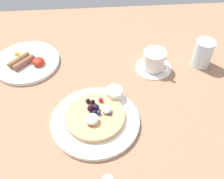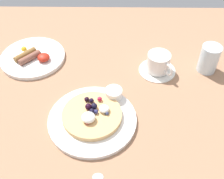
{
  "view_description": "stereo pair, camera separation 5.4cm",
  "coord_description": "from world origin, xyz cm",
  "views": [
    {
      "loc": [
        -2.43,
        -56.22,
        65.08
      ],
      "look_at": [
        2.18,
        2.43,
        4.0
      ],
      "focal_mm": 44.28,
      "sensor_mm": 36.0,
      "label": 1
    },
    {
      "loc": [
        2.94,
        -56.39,
        65.08
      ],
      "look_at": [
        2.18,
        2.43,
        4.0
      ],
      "focal_mm": 44.28,
      "sensor_mm": 36.0,
      "label": 2
    }
  ],
  "objects": [
    {
      "name": "coffee_cup",
      "position": [
        17.89,
        15.49,
        4.03
      ],
      "size": [
        8.12,
        10.07,
        6.42
      ],
      "color": "white",
      "rests_on": "coffee_saucer"
    },
    {
      "name": "breakfast_plate",
      "position": [
        -27.02,
        21.61,
        0.68
      ],
      "size": [
        23.23,
        23.23,
        1.37
      ],
      "primitive_type": "cylinder",
      "color": "white",
      "rests_on": "ground_plane"
    },
    {
      "name": "pancake_with_berries",
      "position": [
        -3.54,
        -6.25,
        2.42
      ],
      "size": [
        17.51,
        17.51,
        3.89
      ],
      "color": "tan",
      "rests_on": "pancake_plate"
    },
    {
      "name": "water_glass",
      "position": [
        34.96,
        16.54,
        4.92
      ],
      "size": [
        6.51,
        6.51,
        9.84
      ],
      "primitive_type": "cylinder",
      "color": "silver",
      "rests_on": "ground_plane"
    },
    {
      "name": "fried_breakfast",
      "position": [
        -27.25,
        20.89,
        2.33
      ],
      "size": [
        14.39,
        12.43,
        2.58
      ],
      "color": "brown",
      "rests_on": "breakfast_plate"
    },
    {
      "name": "pancake_plate",
      "position": [
        -3.46,
        -6.75,
        0.66
      ],
      "size": [
        25.9,
        25.9,
        1.33
      ],
      "primitive_type": "cylinder",
      "color": "white",
      "rests_on": "ground_plane"
    },
    {
      "name": "syrup_ramekin",
      "position": [
        2.7,
        1.75,
        2.96
      ],
      "size": [
        5.3,
        5.3,
        3.18
      ],
      "color": "white",
      "rests_on": "pancake_plate"
    },
    {
      "name": "coffee_saucer",
      "position": [
        17.8,
        15.63,
        0.35
      ],
      "size": [
        12.73,
        12.73,
        0.69
      ],
      "primitive_type": "cylinder",
      "color": "white",
      "rests_on": "ground_plane"
    },
    {
      "name": "ground_plane",
      "position": [
        0.0,
        0.0,
        -1.5
      ],
      "size": [
        164.46,
        117.7,
        3.0
      ],
      "primitive_type": "cube",
      "color": "#9C6F52"
    }
  ]
}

